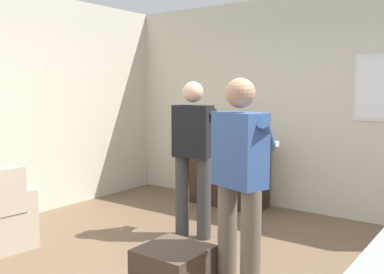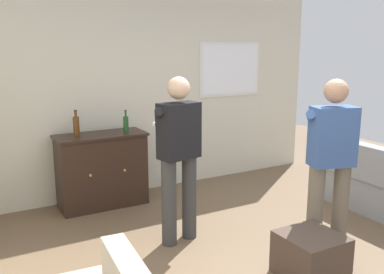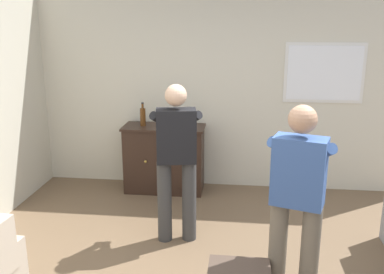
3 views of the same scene
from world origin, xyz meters
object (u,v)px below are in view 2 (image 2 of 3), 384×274
(ottoman, at_px, (311,256))
(bottle_wine_green, at_px, (76,126))
(sideboard_cabinet, at_px, (102,170))
(bottle_liquor_amber, at_px, (126,124))
(person_standing_left, at_px, (178,152))
(person_standing_right, at_px, (331,159))

(ottoman, bearing_deg, bottle_wine_green, 117.77)
(sideboard_cabinet, xyz_separation_m, ottoman, (1.04, -2.51, -0.27))
(bottle_liquor_amber, bearing_deg, sideboard_cabinet, 169.29)
(sideboard_cabinet, xyz_separation_m, bottle_liquor_amber, (0.31, -0.06, 0.56))
(bottle_liquor_amber, xyz_separation_m, person_standing_left, (0.06, -1.27, -0.08))
(sideboard_cabinet, bearing_deg, person_standing_left, -74.35)
(person_standing_left, height_order, person_standing_right, same)
(person_standing_right, bearing_deg, person_standing_left, 140.02)
(bottle_liquor_amber, distance_m, ottoman, 2.69)
(person_standing_left, distance_m, person_standing_right, 1.45)
(ottoman, relative_size, person_standing_left, 0.30)
(bottle_wine_green, distance_m, person_standing_left, 1.49)
(sideboard_cabinet, distance_m, person_standing_left, 1.46)
(bottle_wine_green, distance_m, ottoman, 2.97)
(bottle_liquor_amber, distance_m, person_standing_left, 1.28)
(person_standing_right, bearing_deg, sideboard_cabinet, 123.23)
(sideboard_cabinet, height_order, person_standing_left, person_standing_left)
(bottle_wine_green, bearing_deg, sideboard_cabinet, -0.86)
(bottle_wine_green, height_order, bottle_liquor_amber, bottle_wine_green)
(bottle_wine_green, bearing_deg, person_standing_left, -63.86)
(sideboard_cabinet, xyz_separation_m, person_standing_right, (1.48, -2.26, 0.48))
(bottle_liquor_amber, bearing_deg, person_standing_left, -87.18)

